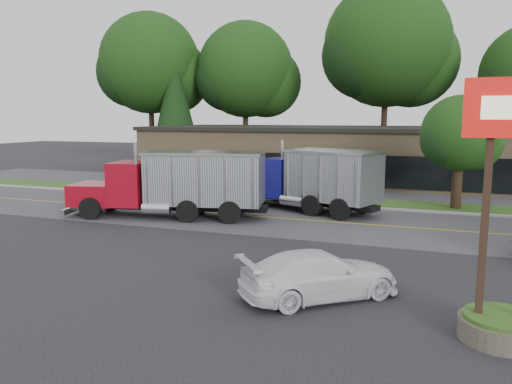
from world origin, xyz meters
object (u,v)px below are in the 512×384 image
bilo_sign (507,255)px  rally_car (320,274)px  dump_truck_blue (315,179)px  dump_truck_red (179,182)px

bilo_sign → rally_car: bearing=164.5°
dump_truck_blue → dump_truck_red: bearing=53.6°
dump_truck_red → rally_car: (9.27, -8.74, -1.14)m
bilo_sign → rally_car: (-4.56, 1.26, -1.35)m
dump_truck_blue → rally_car: (3.14, -12.66, -1.13)m
bilo_sign → dump_truck_blue: 15.91m
bilo_sign → dump_truck_blue: size_ratio=0.71×
dump_truck_red → dump_truck_blue: 7.27m
bilo_sign → dump_truck_blue: bearing=119.0°
dump_truck_blue → rally_car: dump_truck_blue is taller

